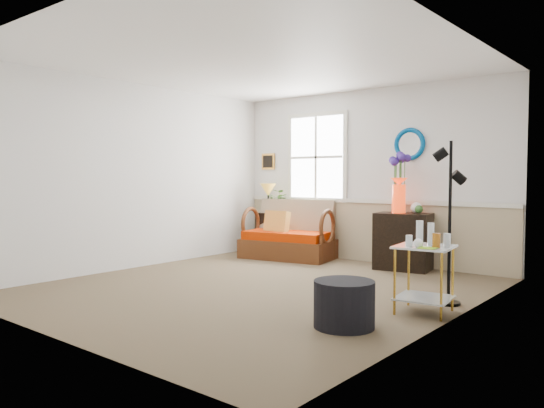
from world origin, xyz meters
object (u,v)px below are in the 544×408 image
Objects in this scene: cabinet at (403,241)px; floor_lamp at (450,223)px; lamp_stand at (270,232)px; side_table at (424,279)px; ottoman at (344,304)px; loveseat at (288,229)px.

floor_lamp reaches higher than cabinet.
side_table is at bearing -30.49° from lamp_stand.
floor_lamp is 1.55m from ottoman.
floor_lamp reaches higher than ottoman.
side_table is 0.70m from floor_lamp.
loveseat is at bearing 177.01° from cabinet.
cabinet is 1.23× the size of side_table.
side_table is (3.04, -1.84, -0.14)m from loveseat.
lamp_stand is at bearing 168.19° from cabinet.
side_table reaches higher than ottoman.
side_table is 0.39× the size of floor_lamp.
loveseat is at bearing 134.73° from ottoman.
floor_lamp is at bearing 74.25° from ottoman.
loveseat reaches higher than cabinet.
cabinet is at bearing 112.90° from floor_lamp.
cabinet is 2.04m from floor_lamp.
loveseat is at bearing -26.61° from lamp_stand.
cabinet reaches higher than ottoman.
loveseat is 1.87m from cabinet.
floor_lamp is at bearing 83.75° from side_table.
loveseat is 2.68× the size of ottoman.
floor_lamp is (1.24, -1.57, 0.43)m from cabinet.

